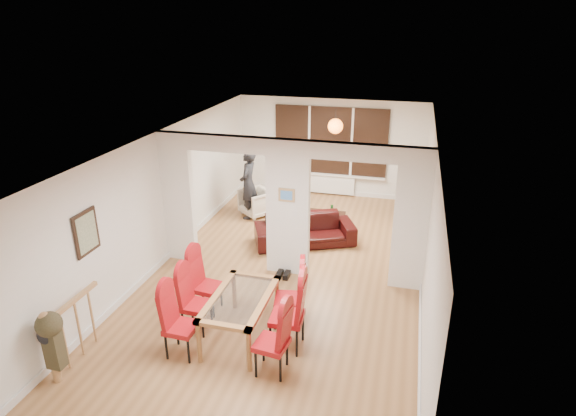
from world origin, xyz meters
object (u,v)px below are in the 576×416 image
at_px(dining_chair_lb, 196,301).
at_px(dining_chair_rb, 287,312).
at_px(dining_chair_ra, 271,339).
at_px(bowl, 329,213).
at_px(dining_chair_rc, 289,295).
at_px(coffee_table, 325,217).
at_px(sofa, 305,230).
at_px(person, 248,184).
at_px(bottle, 332,209).
at_px(television, 402,203).
at_px(dining_chair_lc, 206,283).
at_px(armchair, 257,202).
at_px(dining_table, 241,317).
at_px(dining_chair_la, 181,323).

relative_size(dining_chair_lb, dining_chair_rb, 0.87).
height_order(dining_chair_ra, bowl, dining_chair_ra).
bearing_deg(dining_chair_rc, coffee_table, 83.30).
bearing_deg(sofa, coffee_table, 56.37).
height_order(person, bottle, person).
height_order(person, coffee_table, person).
bearing_deg(television, dining_chair_rb, 149.38).
height_order(dining_chair_lb, coffee_table, dining_chair_lb).
xyz_separation_m(dining_chair_ra, coffee_table, (-0.24, 5.34, -0.43)).
distance_m(dining_chair_lc, sofa, 3.07).
bearing_deg(dining_chair_rc, armchair, 105.14).
relative_size(coffee_table, bowl, 4.23).
distance_m(dining_table, dining_chair_lc, 0.96).
relative_size(dining_chair_lc, armchair, 1.50).
bearing_deg(dining_chair_la, dining_chair_rc, 40.80).
relative_size(dining_chair_la, coffee_table, 1.17).
height_order(dining_chair_lc, television, dining_chair_lc).
bearing_deg(bottle, dining_chair_lc, -108.17).
bearing_deg(sofa, dining_chair_lb, -129.43).
xyz_separation_m(armchair, television, (3.46, 0.94, -0.04)).
distance_m(dining_chair_rc, bowl, 4.18).
bearing_deg(dining_chair_lc, television, 66.60).
bearing_deg(coffee_table, person, -173.17).
distance_m(dining_chair_lc, television, 5.90).
xyz_separation_m(dining_chair_rb, television, (1.44, 5.67, -0.31)).
height_order(dining_chair_la, dining_chair_lb, dining_chair_la).
xyz_separation_m(dining_table, dining_chair_lb, (-0.72, -0.01, 0.16)).
relative_size(television, coffee_table, 1.10).
relative_size(dining_chair_lb, person, 0.60).
relative_size(dining_chair_rc, person, 0.64).
bearing_deg(person, dining_chair_rb, 23.90).
distance_m(person, television, 3.81).
bearing_deg(bowl, television, 30.50).
relative_size(dining_chair_rc, television, 1.10).
distance_m(dining_chair_lb, armchair, 4.73).
bearing_deg(bowl, dining_chair_ra, -88.41).
distance_m(dining_chair_ra, dining_chair_rb, 0.58).
xyz_separation_m(dining_table, bottle, (0.58, 4.68, -0.01)).
xyz_separation_m(dining_table, bowl, (0.52, 4.66, -0.12)).
distance_m(television, bottle, 1.85).
height_order(sofa, person, person).
height_order(sofa, bottle, sofa).
xyz_separation_m(dining_table, coffee_table, (0.43, 4.72, -0.25)).
bearing_deg(television, sofa, 121.95).
bearing_deg(person, dining_chair_ra, 20.73).
height_order(dining_chair_lc, dining_chair_rc, dining_chair_rc).
relative_size(dining_chair_lb, dining_chair_ra, 0.97).
xyz_separation_m(dining_table, dining_chair_rb, (0.74, -0.05, 0.24)).
bearing_deg(dining_chair_rb, dining_chair_ra, -99.74).
height_order(dining_chair_lc, dining_chair_ra, dining_chair_ra).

